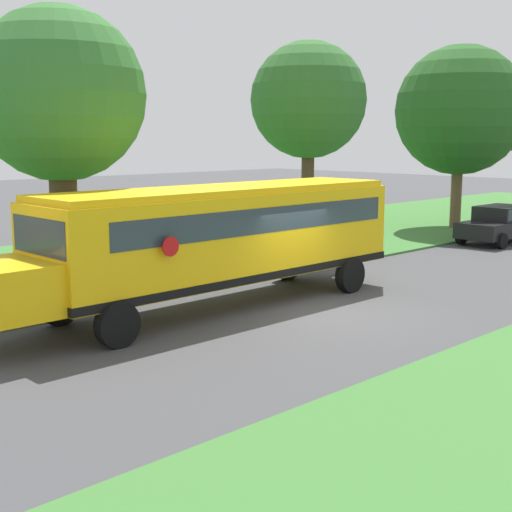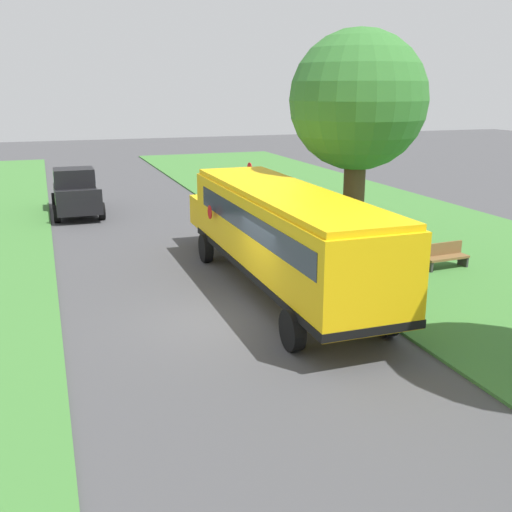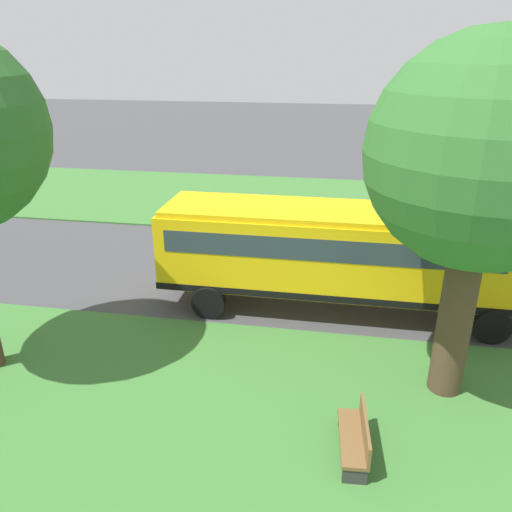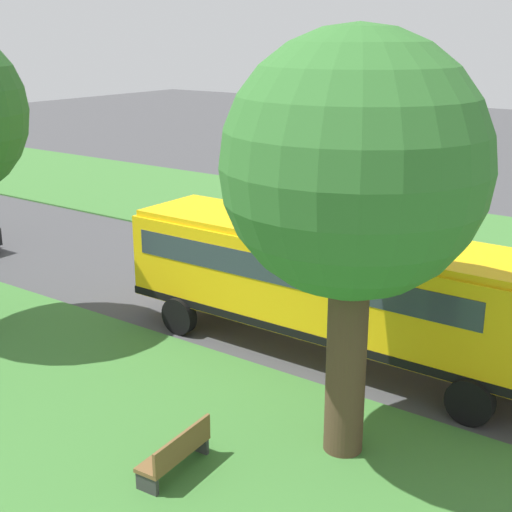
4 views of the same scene
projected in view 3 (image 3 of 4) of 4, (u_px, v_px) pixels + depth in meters
The scene contains 6 objects.
ground_plane at pixel (300, 273), 17.76m from camera, with size 120.00×120.00×0.00m, color #424244.
grass_verge at pixel (247, 508), 8.65m from camera, with size 12.00×80.00×0.08m, color #3D7533.
grass_far_side at pixel (316, 202), 25.93m from camera, with size 10.00×80.00×0.07m, color #3D7533.
school_bus at pixel (349, 250), 14.65m from camera, with size 2.84×12.42×3.16m.
oak_tree_beside_bus at pixel (482, 150), 9.52m from camera, with size 4.62×4.62×7.86m.
park_bench at pixel (356, 437), 9.62m from camera, with size 1.63×0.61×0.92m.
Camera 3 is at (-16.18, -1.23, 7.40)m, focal length 35.00 mm.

